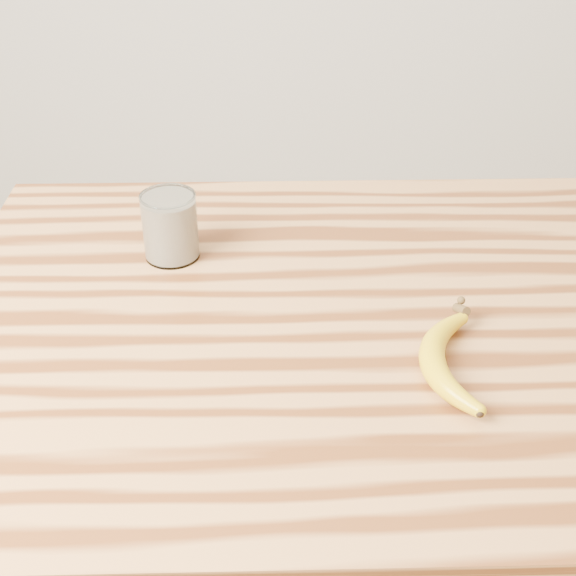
{
  "coord_description": "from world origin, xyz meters",
  "views": [
    {
      "loc": [
        -0.16,
        -0.86,
        1.5
      ],
      "look_at": [
        -0.14,
        0.02,
        0.93
      ],
      "focal_mm": 50.0,
      "sensor_mm": 36.0,
      "label": 1
    }
  ],
  "objects": [
    {
      "name": "smoothie_glass",
      "position": [
        -0.31,
        0.15,
        0.95
      ],
      "size": [
        0.08,
        0.08,
        0.1
      ],
      "color": "white",
      "rests_on": "table"
    },
    {
      "name": "banana",
      "position": [
        0.02,
        -0.12,
        0.92
      ],
      "size": [
        0.12,
        0.27,
        0.03
      ],
      "primitive_type": null,
      "rotation": [
        0.0,
        0.0,
        -0.1
      ],
      "color": "#C79D0E",
      "rests_on": "table"
    },
    {
      "name": "table",
      "position": [
        0.0,
        0.0,
        0.77
      ],
      "size": [
        1.2,
        0.8,
        0.9
      ],
      "color": "#AA703C",
      "rests_on": "ground"
    }
  ]
}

